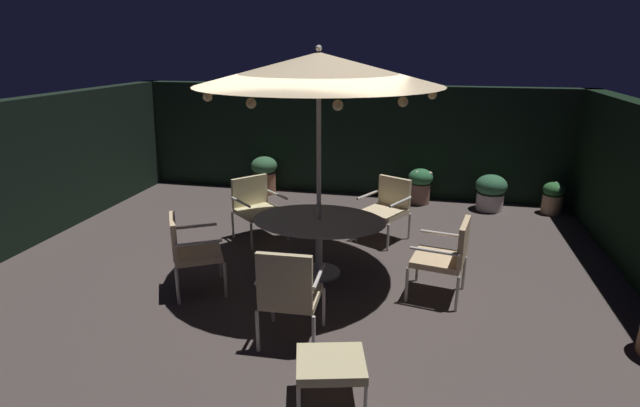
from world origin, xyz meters
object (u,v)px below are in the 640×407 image
Objects in this scene: patio_chair_south at (189,248)px; potted_plant_front_corner at (491,191)px; potted_plant_left_far at (420,184)px; potted_plant_back_center at (264,174)px; patio_chair_southeast at (256,204)px; patio_umbrella at (319,69)px; patio_chair_east at (387,205)px; patio_dining_table at (319,228)px; potted_plant_back_left at (553,197)px; patio_chair_north at (289,291)px; patio_chair_northeast at (447,253)px; ottoman_footrest at (331,365)px.

patio_chair_south is 1.48× the size of potted_plant_front_corner.
potted_plant_back_center reaches higher than potted_plant_left_far.
patio_umbrella is at bearing -40.74° from patio_chair_southeast.
patio_umbrella is at bearing -109.79° from potted_plant_left_far.
patio_chair_east is 1.97m from patio_chair_southeast.
patio_chair_south is 1.28× the size of potted_plant_back_center.
potted_plant_back_left is at bearing 42.78° from patio_dining_table.
potted_plant_back_center is (-1.89, 4.86, -0.19)m from patio_chair_north.
patio_umbrella reaches higher than potted_plant_back_left.
patio_chair_south is at bearing -83.59° from potted_plant_back_center.
patio_chair_northeast is 1.88m from patio_chair_east.
ottoman_footrest is at bearing -91.82° from patio_chair_east.
patio_chair_southeast reaches higher than potted_plant_back_left.
potted_plant_front_corner is (3.61, 2.12, -0.19)m from patio_chair_southeast.
patio_chair_northeast reaches higher than patio_chair_east.
patio_dining_table is at bearing 113.95° from patio_umbrella.
ottoman_footrest is at bearing -75.14° from patio_umbrella.
patio_chair_north reaches higher than potted_plant_back_left.
patio_chair_northeast is at bearing -10.36° from patio_umbrella.
patio_chair_northeast is at bearing -103.84° from potted_plant_front_corner.
ottoman_footrest is 5.77m from potted_plant_front_corner.
patio_dining_table is 1.82× the size of patio_chair_east.
potted_plant_front_corner reaches higher than potted_plant_back_left.
patio_umbrella reaches higher than patio_chair_north.
patio_umbrella is 2.55m from patio_chair_northeast.
patio_chair_south is 4.80m from potted_plant_left_far.
patio_chair_southeast is at bearing -155.15° from potted_plant_back_left.
patio_chair_south is 2.53m from ottoman_footrest.
potted_plant_left_far reaches higher than potted_plant_back_left.
patio_chair_southeast is at bearing -169.19° from patio_chair_east.
patio_chair_northeast is 1.04× the size of patio_chair_east.
patio_chair_east is 0.98× the size of patio_chair_south.
ottoman_footrest is 5.63m from potted_plant_left_far.
potted_plant_back_center is at bearing 111.23° from patio_chair_north.
patio_chair_southeast is at bearing -74.37° from potted_plant_back_center.
patio_chair_south is 1.45× the size of ottoman_footrest.
patio_dining_table is at bearing 29.65° from patio_chair_south.
patio_umbrella is at bearing 169.64° from patio_chair_northeast.
potted_plant_back_center reaches higher than potted_plant_back_left.
patio_chair_northeast is 1.30× the size of potted_plant_back_center.
patio_chair_northeast is (1.56, -0.28, -1.99)m from patio_umbrella.
potted_plant_left_far is (0.56, 5.60, -0.01)m from ottoman_footrest.
ottoman_footrest is (-0.94, -2.04, -0.18)m from patio_chair_northeast.
patio_chair_southeast is at bearing -136.69° from potted_plant_left_far.
patio_chair_southeast is 4.19m from potted_plant_front_corner.
patio_chair_east reaches higher than potted_plant_back_left.
patio_chair_east reaches higher than patio_dining_table.
patio_dining_table is 0.59× the size of patio_umbrella.
patio_umbrella is at bearing -127.30° from potted_plant_front_corner.
ottoman_footrest is at bearing -108.07° from potted_plant_front_corner.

